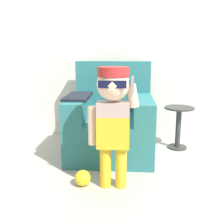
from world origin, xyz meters
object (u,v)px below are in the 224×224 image
(person_child, at_px, (113,109))
(toy_ball, at_px, (83,178))
(armchair, at_px, (111,121))
(side_table, at_px, (178,124))

(person_child, bearing_deg, toy_ball, -179.50)
(armchair, relative_size, side_table, 2.04)
(person_child, relative_size, toy_ball, 7.37)
(armchair, relative_size, person_child, 1.01)
(side_table, bearing_deg, person_child, -126.01)
(armchair, bearing_deg, side_table, 10.43)
(side_table, bearing_deg, toy_ball, -134.66)
(toy_ball, bearing_deg, armchair, 77.43)
(toy_ball, bearing_deg, side_table, 45.34)
(side_table, bearing_deg, armchair, -169.57)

